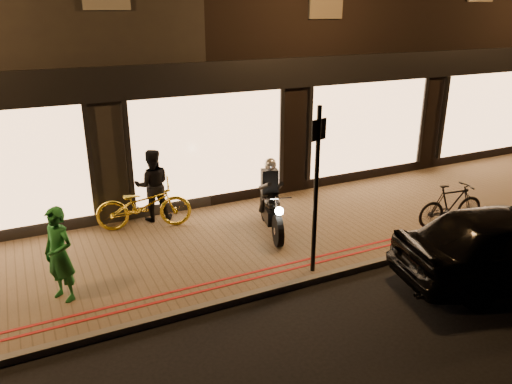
# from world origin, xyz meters

# --- Properties ---
(ground) EXTENTS (90.00, 90.00, 0.00)m
(ground) POSITION_xyz_m (0.00, 0.00, 0.00)
(ground) COLOR black
(ground) RESTS_ON ground
(sidewalk) EXTENTS (50.00, 4.00, 0.12)m
(sidewalk) POSITION_xyz_m (0.00, 2.00, 0.06)
(sidewalk) COLOR brown
(sidewalk) RESTS_ON ground
(kerb_stone) EXTENTS (50.00, 0.14, 0.12)m
(kerb_stone) POSITION_xyz_m (0.00, 0.05, 0.06)
(kerb_stone) COLOR #59544C
(kerb_stone) RESTS_ON ground
(red_kerb_lines) EXTENTS (50.00, 0.26, 0.01)m
(red_kerb_lines) POSITION_xyz_m (0.00, 0.55, 0.12)
(red_kerb_lines) COLOR #98100D
(red_kerb_lines) RESTS_ON sidewalk
(building_row) EXTENTS (48.00, 10.11, 8.50)m
(building_row) POSITION_xyz_m (-0.00, 8.99, 4.25)
(building_row) COLOR black
(building_row) RESTS_ON ground
(motorcycle) EXTENTS (0.79, 1.90, 1.59)m
(motorcycle) POSITION_xyz_m (0.63, 2.08, 0.73)
(motorcycle) COLOR black
(motorcycle) RESTS_ON sidewalk
(sign_post) EXTENTS (0.34, 0.13, 3.00)m
(sign_post) POSITION_xyz_m (0.53, 0.25, 1.80)
(sign_post) COLOR black
(sign_post) RESTS_ON sidewalk
(bicycle_gold) EXTENTS (2.11, 1.15, 1.05)m
(bicycle_gold) POSITION_xyz_m (-1.72, 3.44, 0.65)
(bicycle_gold) COLOR gold
(bicycle_gold) RESTS_ON sidewalk
(bicycle_dark) EXTENTS (1.65, 0.65, 0.96)m
(bicycle_dark) POSITION_xyz_m (4.26, 0.64, 0.60)
(bicycle_dark) COLOR black
(bicycle_dark) RESTS_ON sidewalk
(person_green) EXTENTS (0.65, 0.69, 1.58)m
(person_green) POSITION_xyz_m (-3.60, 1.24, 0.91)
(person_green) COLOR #1C692A
(person_green) RESTS_ON sidewalk
(person_dark) EXTENTS (0.89, 0.75, 1.62)m
(person_dark) POSITION_xyz_m (-1.42, 3.80, 0.93)
(person_dark) COLOR black
(person_dark) RESTS_ON sidewalk
(parked_car) EXTENTS (4.35, 2.42, 1.40)m
(parked_car) POSITION_xyz_m (3.56, -1.36, 0.70)
(parked_car) COLOR black
(parked_car) RESTS_ON ground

